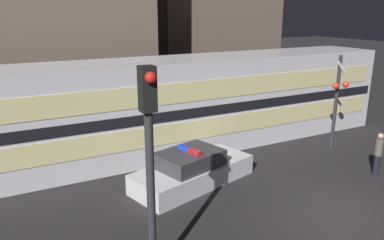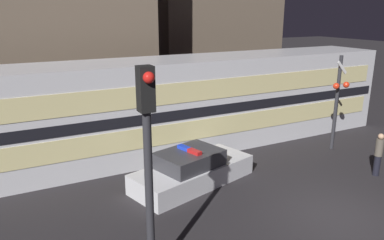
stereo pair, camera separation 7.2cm
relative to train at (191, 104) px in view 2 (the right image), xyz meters
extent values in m
plane|color=#262326|center=(1.09, -7.25, -1.94)|extent=(120.00, 120.00, 0.00)
cube|color=silver|center=(0.00, 0.01, 0.00)|extent=(19.06, 2.83, 3.89)
cube|color=black|center=(0.00, -1.42, 0.00)|extent=(18.68, 0.03, 0.39)
cube|color=beige|center=(0.00, -1.42, -0.70)|extent=(18.10, 0.02, 0.78)
cube|color=beige|center=(0.00, -1.42, 0.85)|extent=(18.10, 0.02, 0.78)
cube|color=silver|center=(-1.61, -3.29, -1.60)|extent=(4.68, 2.84, 0.69)
cube|color=#333338|center=(-1.78, -3.34, -0.99)|extent=(2.43, 2.02, 0.53)
cube|color=red|center=(-1.71, -3.59, -0.66)|extent=(0.33, 0.55, 0.12)
cube|color=blue|center=(-1.85, -3.09, -0.66)|extent=(0.33, 0.55, 0.12)
cylinder|color=black|center=(4.60, -5.75, -1.56)|extent=(0.23, 0.23, 0.76)
cylinder|color=#595147|center=(4.60, -5.75, -0.87)|extent=(0.27, 0.27, 0.63)
sphere|color=tan|center=(4.60, -5.75, -0.45)|extent=(0.20, 0.20, 0.20)
cylinder|color=#2D2D33|center=(5.30, -3.03, 0.06)|extent=(0.15, 0.15, 4.01)
sphere|color=red|center=(5.01, -3.18, 0.87)|extent=(0.26, 0.26, 0.26)
sphere|color=red|center=(5.59, -3.18, 0.87)|extent=(0.26, 0.26, 0.26)
cube|color=white|center=(5.30, -3.12, 1.59)|extent=(0.58, 0.03, 0.58)
cylinder|color=#2D2D33|center=(-4.61, -7.10, -0.02)|extent=(0.18, 0.18, 3.85)
cube|color=black|center=(-4.61, -7.10, 2.35)|extent=(0.30, 0.30, 0.90)
sphere|color=red|center=(-4.61, -7.29, 2.60)|extent=(0.23, 0.23, 0.23)
cube|color=brown|center=(-4.34, 6.05, 3.13)|extent=(8.64, 5.24, 10.14)
cube|color=brown|center=(5.96, 9.34, 2.85)|extent=(8.35, 6.11, 9.58)
camera|label=1|loc=(-7.12, -13.78, 3.80)|focal=35.00mm
camera|label=2|loc=(-7.06, -13.81, 3.80)|focal=35.00mm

